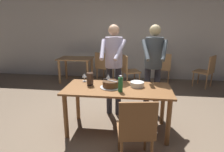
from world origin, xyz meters
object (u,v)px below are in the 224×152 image
(background_chair_1, at_px, (206,70))
(wine_glass_far, at_px, (108,77))
(cake_on_platter, at_px, (111,84))
(water_bottle, at_px, (120,84))
(cake_knife, at_px, (107,80))
(background_chair_3, at_px, (104,66))
(person_standing_beside, at_px, (153,61))
(chair_near_side, at_px, (136,129))
(background_table, at_px, (76,63))
(background_chair_0, at_px, (129,69))
(main_dining_table, at_px, (118,95))
(hurricane_lamp, at_px, (90,79))
(background_chair_2, at_px, (163,67))
(plate_stack, at_px, (137,84))
(wine_glass_near, at_px, (84,76))
(person_cutting_cake, at_px, (114,60))

(background_chair_1, bearing_deg, wine_glass_far, -136.62)
(cake_on_platter, xyz_separation_m, water_bottle, (0.17, -0.17, 0.06))
(cake_knife, relative_size, background_chair_3, 0.27)
(cake_on_platter, height_order, person_standing_beside, person_standing_beside)
(chair_near_side, bearing_deg, water_bottle, 112.24)
(person_standing_beside, bearing_deg, background_table, 136.71)
(wine_glass_far, bearing_deg, background_chair_0, 82.50)
(cake_knife, relative_size, background_chair_0, 0.27)
(cake_on_platter, xyz_separation_m, chair_near_side, (0.41, -0.76, -0.31))
(main_dining_table, relative_size, water_bottle, 6.73)
(hurricane_lamp, xyz_separation_m, background_chair_3, (-0.23, 2.70, -0.37))
(person_standing_beside, relative_size, chair_near_side, 1.91)
(cake_on_platter, distance_m, background_chair_3, 2.85)
(background_chair_0, xyz_separation_m, background_chair_2, (1.00, 0.47, 0.00))
(cake_knife, bearing_deg, chair_near_side, -59.54)
(water_bottle, distance_m, background_chair_3, 3.06)
(wine_glass_far, bearing_deg, cake_on_platter, -73.33)
(plate_stack, distance_m, background_chair_0, 2.29)
(cake_on_platter, bearing_deg, background_chair_3, 101.87)
(hurricane_lamp, bearing_deg, background_chair_2, 60.68)
(background_chair_3, bearing_deg, wine_glass_near, -88.26)
(hurricane_lamp, distance_m, chair_near_side, 1.19)
(main_dining_table, bearing_deg, background_chair_3, 103.99)
(cake_knife, distance_m, background_chair_1, 3.49)
(wine_glass_far, bearing_deg, person_cutting_cake, 80.27)
(cake_on_platter, bearing_deg, background_table, 118.34)
(wine_glass_near, height_order, person_cutting_cake, person_cutting_cake)
(background_chair_3, bearing_deg, cake_on_platter, -78.13)
(wine_glass_far, xyz_separation_m, person_standing_beside, (0.78, 0.36, 0.22))
(plate_stack, distance_m, wine_glass_near, 0.94)
(plate_stack, height_order, background_chair_1, background_chair_1)
(main_dining_table, relative_size, background_chair_3, 1.87)
(main_dining_table, relative_size, background_table, 1.68)
(main_dining_table, bearing_deg, water_bottle, -71.34)
(plate_stack, distance_m, person_cutting_cake, 0.72)
(main_dining_table, xyz_separation_m, person_standing_beside, (0.59, 0.63, 0.44))
(background_chair_0, relative_size, background_chair_1, 1.00)
(plate_stack, height_order, background_table, plate_stack)
(chair_near_side, bearing_deg, plate_stack, 89.45)
(background_chair_3, bearing_deg, person_cutting_cake, -75.62)
(cake_knife, height_order, plate_stack, cake_knife)
(cake_knife, xyz_separation_m, hurricane_lamp, (-0.29, 0.04, -0.01))
(background_table, bearing_deg, cake_on_platter, -61.66)
(water_bottle, distance_m, hurricane_lamp, 0.57)
(water_bottle, distance_m, background_table, 3.21)
(main_dining_table, height_order, background_chair_3, background_chair_3)
(water_bottle, height_order, person_standing_beside, person_standing_beside)
(plate_stack, height_order, background_chair_3, background_chair_3)
(plate_stack, bearing_deg, main_dining_table, -162.04)
(water_bottle, xyz_separation_m, background_table, (-1.58, 2.78, -0.29))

